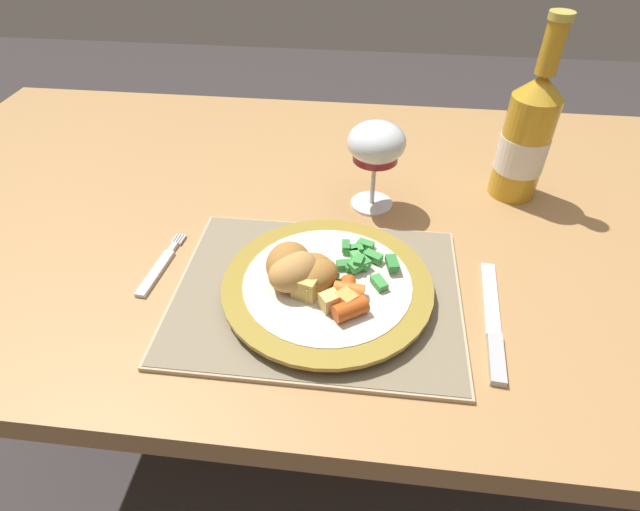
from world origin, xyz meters
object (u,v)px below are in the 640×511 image
(table_knife, at_px, (493,328))
(dining_table, at_px, (306,252))
(wine_glass, at_px, (376,146))
(dinner_plate, at_px, (327,287))
(bottle, at_px, (526,137))
(fork, at_px, (159,268))

(table_knife, bearing_deg, dining_table, 138.87)
(wine_glass, bearing_deg, dinner_plate, -102.88)
(table_knife, relative_size, bottle, 0.72)
(dinner_plate, height_order, bottle, bottle)
(wine_glass, xyz_separation_m, bottle, (0.22, 0.06, -0.00))
(table_knife, height_order, wine_glass, wine_glass)
(fork, height_order, wine_glass, wine_glass)
(fork, distance_m, table_knife, 0.44)
(table_knife, distance_m, wine_glass, 0.31)
(bottle, bearing_deg, wine_glass, -164.77)
(dining_table, xyz_separation_m, wine_glass, (0.10, 0.02, 0.19))
(dining_table, xyz_separation_m, table_knife, (0.26, -0.22, 0.09))
(dining_table, distance_m, bottle, 0.39)
(dinner_plate, xyz_separation_m, fork, (-0.23, 0.02, -0.01))
(dining_table, xyz_separation_m, dinner_plate, (0.06, -0.19, 0.11))
(dinner_plate, relative_size, fork, 2.01)
(table_knife, height_order, bottle, bottle)
(bottle, bearing_deg, table_knife, -103.11)
(fork, relative_size, bottle, 0.47)
(dining_table, bearing_deg, bottle, 14.10)
(table_knife, bearing_deg, dinner_plate, 170.55)
(dinner_plate, bearing_deg, dining_table, 106.17)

